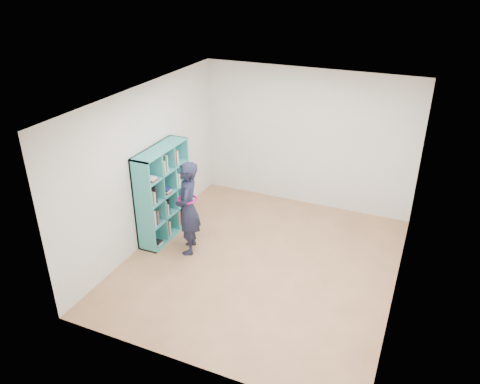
% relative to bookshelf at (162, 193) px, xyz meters
% --- Properties ---
extents(floor, '(4.50, 4.50, 0.00)m').
position_rel_bookshelf_xyz_m(floor, '(1.84, -0.14, -0.78)').
color(floor, '#8C5F3F').
rests_on(floor, ground).
extents(ceiling, '(4.50, 4.50, 0.00)m').
position_rel_bookshelf_xyz_m(ceiling, '(1.84, -0.14, 1.82)').
color(ceiling, white).
rests_on(ceiling, wall_back).
extents(wall_left, '(0.02, 4.50, 2.60)m').
position_rel_bookshelf_xyz_m(wall_left, '(-0.16, -0.14, 0.52)').
color(wall_left, beige).
rests_on(wall_left, floor).
extents(wall_right, '(0.02, 4.50, 2.60)m').
position_rel_bookshelf_xyz_m(wall_right, '(3.84, -0.14, 0.52)').
color(wall_right, beige).
rests_on(wall_right, floor).
extents(wall_back, '(4.00, 0.02, 2.60)m').
position_rel_bookshelf_xyz_m(wall_back, '(1.84, 2.11, 0.52)').
color(wall_back, beige).
rests_on(wall_back, floor).
extents(wall_front, '(4.00, 0.02, 2.60)m').
position_rel_bookshelf_xyz_m(wall_front, '(1.84, -2.39, 0.52)').
color(wall_front, beige).
rests_on(wall_front, floor).
extents(bookshelf, '(0.35, 1.19, 1.59)m').
position_rel_bookshelf_xyz_m(bookshelf, '(0.00, 0.00, 0.00)').
color(bookshelf, teal).
rests_on(bookshelf, floor).
extents(person, '(0.55, 0.66, 1.55)m').
position_rel_bookshelf_xyz_m(person, '(0.64, -0.26, -0.01)').
color(person, black).
rests_on(person, floor).
extents(smartphone, '(0.05, 0.08, 0.12)m').
position_rel_bookshelf_xyz_m(smartphone, '(0.47, -0.23, 0.09)').
color(smartphone, silver).
rests_on(smartphone, person).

